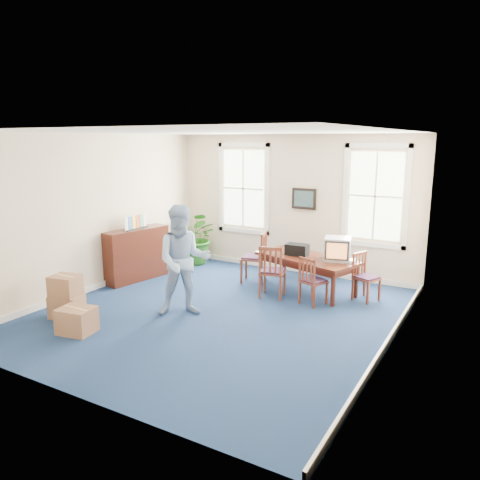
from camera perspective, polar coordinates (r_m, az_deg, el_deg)
The scene contains 25 objects.
floor at distance 8.57m, azimuth -2.60°, elevation -8.86°, with size 6.50×6.50×0.00m, color navy.
ceiling at distance 8.01m, azimuth -2.82°, elevation 13.05°, with size 6.50×6.50×0.00m, color white.
wall_back at distance 10.99m, azimuth 6.43°, elevation 4.36°, with size 6.50×6.50×0.00m, color beige.
wall_front at distance 5.74m, azimuth -20.40°, elevation -3.50°, with size 6.50×6.50×0.00m, color beige.
wall_left at distance 10.05m, azimuth -17.33°, elevation 3.17°, with size 6.50×6.50×0.00m, color beige.
wall_right at distance 7.03m, azimuth 18.41°, elevation -0.57°, with size 6.50×6.50×0.00m, color beige.
baseboard_back at distance 11.27m, azimuth 6.19°, elevation -3.43°, with size 6.00×0.04×0.12m, color white.
baseboard_left at distance 10.37m, azimuth -16.68°, elevation -5.27°, with size 0.04×6.50×0.12m, color white.
baseboard_right at distance 7.51m, azimuth 17.38°, elevation -12.08°, with size 0.04×6.50×0.12m, color white.
window_left at distance 11.51m, azimuth 0.44°, elevation 6.29°, with size 1.40×0.12×2.20m, color white, non-canonical shape.
window_right at distance 10.33m, azimuth 16.18°, elevation 5.15°, with size 1.40×0.12×2.20m, color white, non-canonical shape.
wall_picture at distance 10.81m, azimuth 7.81°, elevation 5.00°, with size 0.58×0.06×0.48m, color black, non-canonical shape.
conference_table at distance 9.80m, azimuth 8.09°, elevation -4.06°, with size 2.11×0.96×0.72m, color #41190F, non-canonical shape.
crt_tv at distance 9.49m, azimuth 11.79°, elevation -1.06°, with size 0.50×0.55×0.46m, color #B7B7BC, non-canonical shape.
game_console at distance 9.41m, azimuth 13.31°, elevation -2.49°, with size 0.18×0.22×0.06m, color white.
equipment_bag at distance 9.81m, azimuth 6.97°, elevation -1.15°, with size 0.46×0.30×0.23m, color black.
chair_near_left at distance 9.28m, azimuth 3.99°, elevation -3.78°, with size 0.48×0.48×1.06m, color maroon, non-canonical shape.
chair_near_right at distance 8.97m, azimuth 8.96°, elevation -4.90°, with size 0.42×0.42×0.93m, color maroon, non-canonical shape.
chair_end_left at distance 10.25m, azimuth 1.64°, elevation -2.09°, with size 0.50×0.50×1.11m, color maroon, non-canonical shape.
chair_end_right at distance 9.40m, azimuth 15.19°, elevation -4.40°, with size 0.42×0.42×0.93m, color maroon, non-canonical shape.
man at distance 8.28m, azimuth -6.90°, elevation -2.53°, with size 0.97×0.75×1.98m, color #8EACD3.
credenza at distance 10.64m, azimuth -12.51°, elevation -1.56°, with size 0.44×1.54×1.21m, color #41190F.
brochure_rack at distance 10.48m, azimuth -12.61°, elevation 2.48°, with size 0.13×0.72×0.32m, color #99999E, non-canonical shape.
potted_plant at distance 11.76m, azimuth -5.31°, elevation 0.37°, with size 1.23×1.07×1.37m, color #1B5514.
cardboard_boxes at distance 8.71m, azimuth -19.08°, elevation -6.42°, with size 1.39×1.39×0.80m, color #9A6948, non-canonical shape.
Camera 1 is at (4.30, -6.75, 3.07)m, focal length 35.00 mm.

